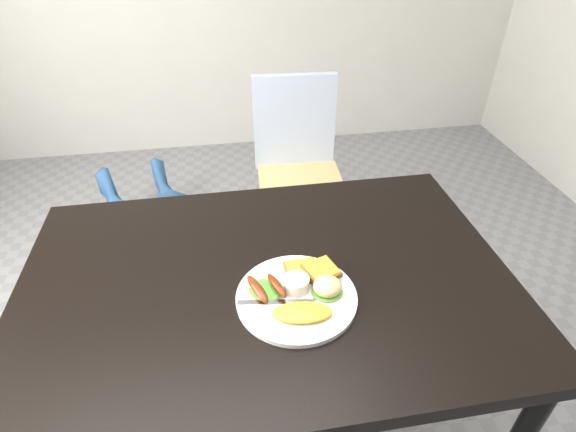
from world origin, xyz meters
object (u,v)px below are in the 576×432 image
(dining_table, at_px, (267,282))
(plate, at_px, (296,297))
(dining_chair, at_px, (301,183))
(person, at_px, (152,135))

(dining_table, distance_m, plate, 0.11)
(dining_table, bearing_deg, plate, -56.32)
(dining_chair, distance_m, plate, 1.03)
(person, relative_size, plate, 5.71)
(dining_table, height_order, plate, plate)
(dining_chair, bearing_deg, person, -163.94)
(person, bearing_deg, dining_chair, 172.09)
(dining_table, relative_size, dining_chair, 3.26)
(dining_chair, height_order, plate, plate)
(dining_table, bearing_deg, dining_chair, 73.84)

